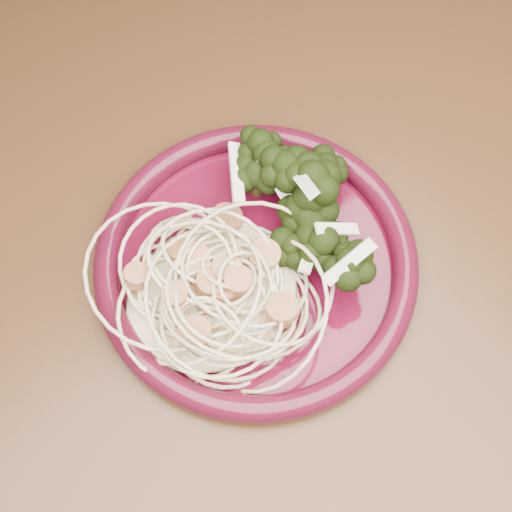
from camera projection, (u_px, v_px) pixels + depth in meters
The scene contains 6 objects.
dining_table at pixel (215, 304), 0.67m from camera, with size 1.20×0.80×0.75m.
dinner_plate at pixel (256, 262), 0.57m from camera, with size 0.28×0.28×0.02m.
spaghetti_pile at pixel (212, 290), 0.55m from camera, with size 0.14×0.12×0.03m, color beige.
scallop_cluster at pixel (209, 270), 0.51m from camera, with size 0.13×0.13×0.04m, color #B97748, non-canonical shape.
broccoli_pile at pixel (308, 209), 0.56m from camera, with size 0.09×0.15×0.05m, color black.
onion_garnish at pixel (311, 188), 0.54m from camera, with size 0.06×0.09×0.05m, color #F3E9CB, non-canonical shape.
Camera 1 is at (-0.11, -0.22, 1.28)m, focal length 50.00 mm.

